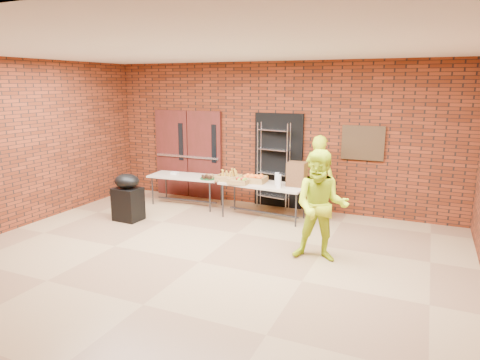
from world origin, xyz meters
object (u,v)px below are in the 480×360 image
object	(u,v)px
volunteer_woman	(319,178)
volunteer_man	(321,206)
table_left	(186,178)
covered_grill	(128,197)
table_right	(263,187)
coffee_dispenser	(297,174)
wire_rack	(273,166)

from	to	relation	value
volunteer_woman	volunteer_man	size ratio (longest dim) A/B	0.99
table_left	covered_grill	world-z (taller)	covered_grill
table_left	table_right	size ratio (longest dim) A/B	0.94
volunteer_woman	volunteer_man	bearing A→B (deg)	116.83
covered_grill	volunteer_woman	world-z (taller)	volunteer_woman
table_left	volunteer_woman	distance (m)	3.00
coffee_dispenser	table_right	bearing A→B (deg)	-171.93
table_right	volunteer_woman	distance (m)	1.13
table_left	volunteer_man	bearing A→B (deg)	-32.18
wire_rack	table_left	size ratio (longest dim) A/B	1.11
wire_rack	coffee_dispenser	world-z (taller)	wire_rack
volunteer_woman	wire_rack	bearing A→B (deg)	-7.48
table_left	coffee_dispenser	world-z (taller)	coffee_dispenser
volunteer_man	table_left	bearing A→B (deg)	144.21
covered_grill	volunteer_man	world-z (taller)	volunteer_man
wire_rack	volunteer_woman	world-z (taller)	wire_rack
wire_rack	volunteer_man	distance (m)	2.96
volunteer_woman	volunteer_man	xyz separation A→B (m)	(0.54, -2.06, 0.01)
wire_rack	table_right	size ratio (longest dim) A/B	1.04
coffee_dispenser	covered_grill	distance (m)	3.44
table_left	volunteer_man	size ratio (longest dim) A/B	0.98
coffee_dispenser	covered_grill	world-z (taller)	coffee_dispenser
table_left	volunteer_man	world-z (taller)	volunteer_man
wire_rack	volunteer_woman	bearing A→B (deg)	-8.22
table_right	wire_rack	bearing A→B (deg)	100.09
wire_rack	volunteer_woman	distance (m)	1.18
table_left	volunteer_woman	world-z (taller)	volunteer_woman
table_left	volunteer_man	distance (m)	4.00
covered_grill	volunteer_man	distance (m)	4.08
wire_rack	covered_grill	distance (m)	3.18
table_right	volunteer_woman	bearing A→B (deg)	25.85
table_left	table_right	distance (m)	1.96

